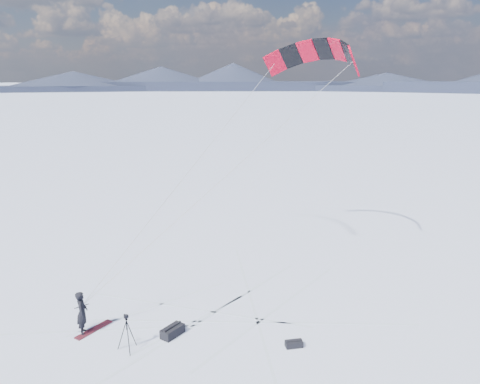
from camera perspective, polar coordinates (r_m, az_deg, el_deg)
ground at (r=17.99m, az=-12.47°, el=-17.92°), size 1800.00×1800.00×0.00m
horizon_hills at (r=16.53m, az=-13.06°, el=-8.31°), size 704.47×706.88×8.22m
snow_tracks at (r=17.26m, az=-13.41°, el=-19.46°), size 17.62×14.39×0.01m
snowkiter at (r=19.30m, az=-18.50°, el=-15.99°), size 0.57×0.71×1.69m
snowboard at (r=19.37m, az=-17.39°, el=-15.71°), size 1.59×0.93×0.04m
tripod at (r=17.43m, az=-13.65°, el=-15.76°), size 0.69×0.66×1.36m
gear_bag_a at (r=18.31m, az=-8.24°, el=-16.44°), size 1.02×0.75×0.41m
gear_bag_b at (r=17.63m, az=6.60°, el=-17.90°), size 0.68×0.51×0.28m
power_kite at (r=24.54m, az=9.28°, el=15.96°), size 13.97×5.76×10.16m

